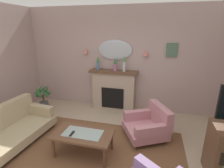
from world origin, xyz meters
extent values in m
cube|color=tan|center=(0.00, 0.00, -0.05)|extent=(6.57, 5.95, 0.10)
cube|color=#B29993|center=(0.00, 2.52, 1.44)|extent=(6.57, 0.10, 2.88)
cube|color=brown|center=(0.00, 0.20, 0.01)|extent=(3.20, 2.40, 0.01)
cube|color=tan|center=(-0.20, 2.31, 0.55)|extent=(1.20, 0.28, 1.10)
cube|color=black|center=(-0.20, 2.21, 0.38)|extent=(0.64, 0.12, 0.60)
cube|color=brown|center=(-0.20, 2.29, 1.13)|extent=(1.36, 0.36, 0.06)
cylinder|color=#4C7093|center=(-0.65, 2.27, 1.28)|extent=(0.08, 0.08, 0.23)
cone|color=#38753D|center=(-0.65, 2.27, 1.47)|extent=(0.10, 0.10, 0.16)
cylinder|color=#9E6084|center=(-0.15, 2.27, 1.26)|extent=(0.11, 0.11, 0.20)
cone|color=#2D6633|center=(-0.15, 2.27, 1.44)|extent=(0.10, 0.10, 0.16)
cylinder|color=silver|center=(0.10, 2.27, 1.29)|extent=(0.08, 0.08, 0.27)
cone|color=#4C8447|center=(0.10, 2.27, 1.51)|extent=(0.10, 0.10, 0.16)
ellipsoid|color=#B2BCC6|center=(-0.20, 2.44, 1.71)|extent=(0.96, 0.06, 0.56)
cone|color=#D17066|center=(-1.05, 2.39, 1.66)|extent=(0.14, 0.14, 0.14)
cone|color=#D17066|center=(0.65, 2.39, 1.66)|extent=(0.14, 0.14, 0.14)
cube|color=#4C6B56|center=(1.30, 2.45, 1.75)|extent=(0.28, 0.03, 0.36)
cube|color=brown|center=(-0.28, 0.26, 0.42)|extent=(1.10, 0.60, 0.04)
cube|color=#8C9E99|center=(-0.28, 0.26, 0.44)|extent=(0.72, 0.36, 0.01)
cylinder|color=brown|center=(-0.77, 0.02, 0.20)|extent=(0.06, 0.06, 0.40)
cylinder|color=brown|center=(0.21, 0.02, 0.20)|extent=(0.06, 0.06, 0.40)
cylinder|color=brown|center=(-0.77, 0.50, 0.20)|extent=(0.06, 0.06, 0.40)
cylinder|color=brown|center=(0.21, 0.50, 0.20)|extent=(0.06, 0.06, 0.40)
cube|color=black|center=(-0.46, 0.18, 0.45)|extent=(0.04, 0.16, 0.02)
cube|color=tan|center=(-1.79, 0.19, 0.19)|extent=(0.98, 1.76, 0.18)
cube|color=tan|center=(-1.72, 0.97, 0.40)|extent=(0.77, 0.22, 0.24)
cylinder|color=brown|center=(-1.39, 0.93, 0.05)|extent=(0.07, 0.07, 0.10)
cylinder|color=brown|center=(-2.06, 0.99, 0.05)|extent=(0.07, 0.07, 0.10)
cube|color=#B77A84|center=(0.80, 1.08, 0.18)|extent=(1.08, 1.08, 0.16)
cube|color=#B77A84|center=(1.10, 1.24, 0.48)|extent=(0.52, 0.78, 0.45)
cube|color=#B77A84|center=(0.64, 1.37, 0.37)|extent=(0.70, 0.46, 0.22)
cube|color=#B77A84|center=(0.96, 0.78, 0.37)|extent=(0.70, 0.46, 0.22)
cylinder|color=brown|center=(0.34, 1.21, 0.05)|extent=(0.06, 0.06, 0.10)
cylinder|color=brown|center=(0.66, 0.61, 0.05)|extent=(0.06, 0.06, 0.10)
cylinder|color=brown|center=(0.94, 1.54, 0.05)|extent=(0.06, 0.06, 0.10)
cylinder|color=brown|center=(1.26, 0.94, 0.05)|extent=(0.06, 0.06, 0.10)
cylinder|color=#474C56|center=(-2.19, 1.77, 0.11)|extent=(0.25, 0.25, 0.21)
cylinder|color=brown|center=(-2.19, 1.77, 0.33)|extent=(0.05, 0.05, 0.23)
cone|color=#2D6633|center=(-2.05, 1.75, 0.58)|extent=(0.14, 0.31, 0.32)
cone|color=#2D6633|center=(-2.12, 1.89, 0.58)|extent=(0.32, 0.24, 0.30)
cone|color=#2D6633|center=(-2.23, 1.90, 0.58)|extent=(0.35, 0.20, 0.28)
cone|color=#2D6633|center=(-2.32, 1.82, 0.58)|extent=(0.19, 0.35, 0.27)
cone|color=#2D6633|center=(-2.30, 1.69, 0.58)|extent=(0.26, 0.32, 0.30)
cone|color=#2D6633|center=(-2.23, 1.64, 0.58)|extent=(0.29, 0.17, 0.34)
cone|color=#2D6633|center=(-2.10, 1.67, 0.58)|extent=(0.28, 0.26, 0.32)
camera|label=1|loc=(0.92, -2.27, 2.28)|focal=27.77mm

